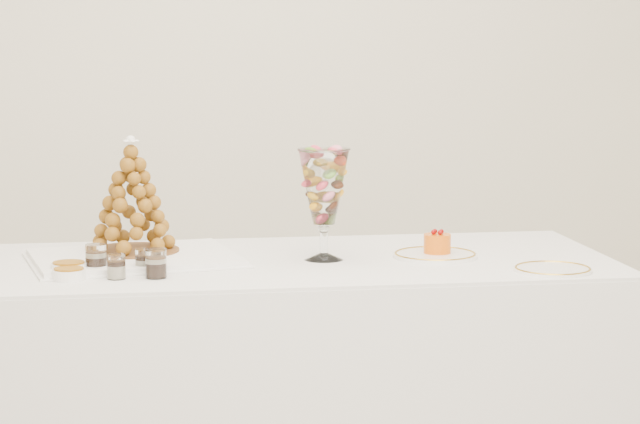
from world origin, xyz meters
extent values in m
cube|color=white|center=(0.00, 2.00, 1.40)|extent=(4.50, 0.04, 2.80)
cube|color=white|center=(-0.12, 0.34, 0.38)|extent=(2.03, 0.85, 0.76)
cube|color=white|center=(-0.12, 0.34, 0.76)|extent=(2.02, 0.85, 0.01)
cube|color=white|center=(-0.48, 0.39, 0.78)|extent=(0.62, 0.51, 0.02)
cylinder|color=white|center=(0.06, 0.33, 0.78)|extent=(0.11, 0.11, 0.02)
cylinder|color=white|center=(0.06, 0.33, 0.82)|extent=(0.02, 0.02, 0.08)
sphere|color=white|center=(0.06, 0.33, 0.86)|extent=(0.04, 0.04, 0.04)
cylinder|color=white|center=(0.38, 0.31, 0.77)|extent=(0.24, 0.24, 0.01)
cylinder|color=white|center=(0.65, 0.05, 0.77)|extent=(0.21, 0.21, 0.01)
cylinder|color=white|center=(-0.58, 0.24, 0.81)|extent=(0.06, 0.06, 0.08)
cylinder|color=white|center=(-0.46, 0.22, 0.80)|extent=(0.05, 0.05, 0.06)
cylinder|color=white|center=(-0.42, 0.19, 0.80)|extent=(0.06, 0.06, 0.07)
cylinder|color=white|center=(-0.53, 0.14, 0.80)|extent=(0.06, 0.06, 0.07)
cylinder|color=white|center=(-0.43, 0.13, 0.80)|extent=(0.07, 0.07, 0.07)
cylinder|color=white|center=(-0.66, 0.23, 0.78)|extent=(0.10, 0.10, 0.03)
cylinder|color=white|center=(-0.66, 0.15, 0.78)|extent=(0.09, 0.09, 0.03)
cylinder|color=brown|center=(-0.48, 0.45, 0.79)|extent=(0.27, 0.27, 0.01)
cone|color=brown|center=(-0.48, 0.45, 0.95)|extent=(0.26, 0.26, 0.32)
sphere|color=white|center=(-0.48, 0.45, 1.10)|extent=(0.03, 0.03, 0.03)
cylinder|color=orange|center=(0.39, 0.32, 0.81)|extent=(0.08, 0.08, 0.06)
sphere|color=#840504|center=(0.41, 0.32, 0.84)|extent=(0.01, 0.01, 0.01)
sphere|color=#840504|center=(0.39, 0.33, 0.84)|extent=(0.01, 0.01, 0.01)
sphere|color=#840504|center=(0.38, 0.31, 0.84)|extent=(0.01, 0.01, 0.01)
sphere|color=#840504|center=(0.40, 0.30, 0.84)|extent=(0.01, 0.01, 0.01)
camera|label=1|loc=(-0.55, -3.15, 1.41)|focal=70.00mm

